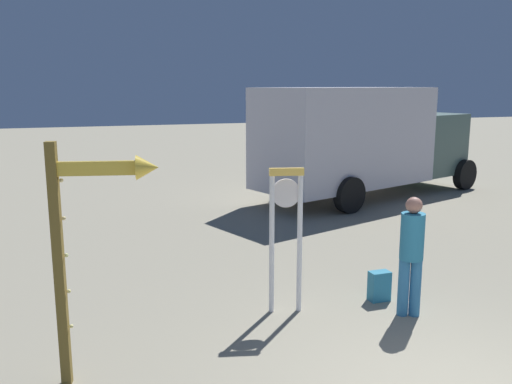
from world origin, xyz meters
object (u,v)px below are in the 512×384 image
(arrow_sign, at_px, (91,224))
(person_near_clock, at_px, (411,250))
(backpack, at_px, (379,286))
(box_truck_near, at_px, (362,139))
(standing_clock, at_px, (286,225))

(arrow_sign, distance_m, person_near_clock, 4.19)
(backpack, bearing_deg, person_near_clock, -80.62)
(backpack, relative_size, box_truck_near, 0.06)
(arrow_sign, xyz_separation_m, backpack, (3.99, 0.97, -1.51))
(arrow_sign, bearing_deg, person_near_clock, 5.29)
(standing_clock, bearing_deg, arrow_sign, -157.28)
(standing_clock, height_order, arrow_sign, arrow_sign)
(standing_clock, relative_size, backpack, 4.58)
(arrow_sign, relative_size, box_truck_near, 0.34)
(standing_clock, xyz_separation_m, person_near_clock, (1.54, -0.69, -0.32))
(person_near_clock, xyz_separation_m, box_truck_near, (3.44, 7.30, 0.72))
(person_near_clock, height_order, backpack, person_near_clock)
(standing_clock, distance_m, box_truck_near, 8.28)
(arrow_sign, xyz_separation_m, person_near_clock, (4.09, 0.38, -0.80))
(arrow_sign, height_order, box_truck_near, box_truck_near)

